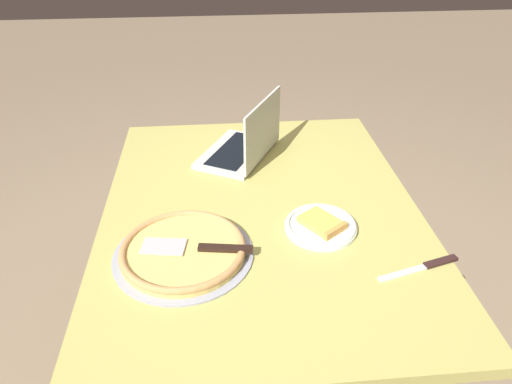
# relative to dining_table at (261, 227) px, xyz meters

# --- Properties ---
(ground_plane) EXTENTS (12.00, 12.00, 0.00)m
(ground_plane) POSITION_rel_dining_table_xyz_m (0.00, 0.00, -0.67)
(ground_plane) COLOR #8D795E
(dining_table) EXTENTS (1.27, 0.98, 0.75)m
(dining_table) POSITION_rel_dining_table_xyz_m (0.00, 0.00, 0.00)
(dining_table) COLOR tan
(dining_table) RESTS_ON ground_plane
(laptop) EXTENTS (0.38, 0.34, 0.23)m
(laptop) POSITION_rel_dining_table_xyz_m (0.33, 0.03, 0.13)
(laptop) COLOR beige
(laptop) RESTS_ON dining_table
(pizza_plate) EXTENTS (0.21, 0.21, 0.04)m
(pizza_plate) POSITION_rel_dining_table_xyz_m (-0.13, -0.16, 0.09)
(pizza_plate) COLOR white
(pizza_plate) RESTS_ON dining_table
(pizza_tray) EXTENTS (0.38, 0.38, 0.04)m
(pizza_tray) POSITION_rel_dining_table_xyz_m (-0.21, 0.23, 0.10)
(pizza_tray) COLOR #969AAA
(pizza_tray) RESTS_ON dining_table
(table_knife) EXTENTS (0.08, 0.24, 0.01)m
(table_knife) POSITION_rel_dining_table_xyz_m (-0.31, -0.41, 0.08)
(table_knife) COLOR silver
(table_knife) RESTS_ON dining_table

